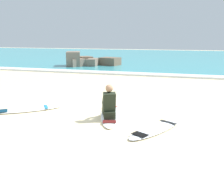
% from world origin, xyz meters
% --- Properties ---
extents(ground_plane, '(80.00, 80.00, 0.00)m').
position_xyz_m(ground_plane, '(0.00, 0.00, 0.00)').
color(ground_plane, beige).
extents(sea, '(80.00, 28.00, 0.10)m').
position_xyz_m(sea, '(0.00, 22.81, 0.05)').
color(sea, teal).
rests_on(sea, ground).
extents(breaking_foam, '(80.00, 0.90, 0.11)m').
position_xyz_m(breaking_foam, '(0.00, 9.11, 0.06)').
color(breaking_foam, white).
rests_on(breaking_foam, ground).
extents(surfboard_main, '(1.21, 2.59, 0.08)m').
position_xyz_m(surfboard_main, '(0.57, 0.73, 0.04)').
color(surfboard_main, white).
rests_on(surfboard_main, ground).
extents(surfer_seated, '(0.58, 0.77, 0.95)m').
position_xyz_m(surfer_seated, '(0.67, 0.33, 0.44)').
color(surfer_seated, black).
rests_on(surfer_seated, surfboard_main).
extents(surfboard_spare_near, '(2.02, 1.73, 0.08)m').
position_xyz_m(surfboard_spare_near, '(-2.11, 0.43, 0.04)').
color(surfboard_spare_near, white).
rests_on(surfboard_spare_near, ground).
extents(surfboard_spare_far, '(1.41, 2.06, 0.08)m').
position_xyz_m(surfboard_spare_far, '(2.05, -0.16, 0.04)').
color(surfboard_spare_far, silver).
rests_on(surfboard_spare_far, ground).
extents(rock_outcrop_distant, '(4.14, 3.00, 1.18)m').
position_xyz_m(rock_outcrop_distant, '(-4.85, 12.28, 0.43)').
color(rock_outcrop_distant, '#756656').
rests_on(rock_outcrop_distant, ground).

